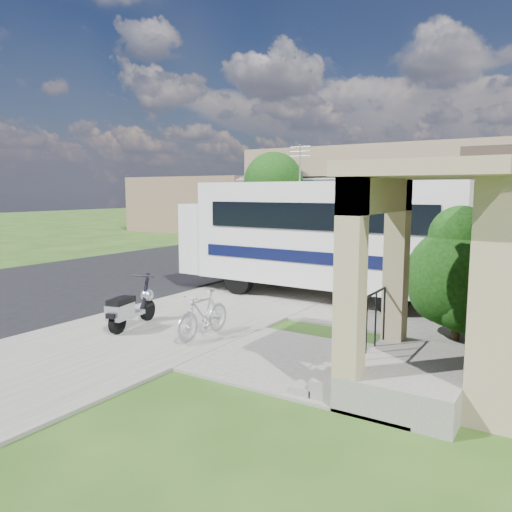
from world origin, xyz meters
The scene contains 18 objects.
ground centered at (0.00, 0.00, 0.00)m, with size 120.00×120.00×0.00m, color #1D3B10.
street_slab centered at (-7.50, 10.00, 0.01)m, with size 9.00×80.00×0.02m, color black.
sidewalk_slab centered at (-1.00, 10.00, 0.03)m, with size 4.00×80.00×0.06m, color #625F58.
driveway_slab centered at (1.50, 4.50, 0.03)m, with size 7.00×6.00×0.05m, color #625F58.
walk_slab centered at (3.00, -1.00, 0.03)m, with size 4.00×3.00×0.05m, color #625F58.
warehouse centered at (0.00, 13.97, 1.99)m, with size 12.50×8.40×5.04m.
distant_bldg_far centered at (-17.00, 22.00, 2.00)m, with size 10.00×8.00×4.00m, color brown.
distant_bldg_near centered at (-15.00, 34.00, 1.60)m, with size 8.00×7.00×3.20m, color #7B694D.
street_tree_a centered at (-3.70, 9.05, 3.25)m, with size 2.44×2.40×4.58m.
street_tree_b centered at (-3.70, 19.05, 3.39)m, with size 2.44×2.40×4.73m.
street_tree_c centered at (-3.70, 28.05, 3.10)m, with size 2.44×2.40×4.42m.
motorhome centered at (0.60, 4.28, 1.83)m, with size 8.36×2.81×4.27m.
shrub centered at (4.76, 1.86, 1.40)m, with size 2.23×2.13×2.74m.
scooter centered at (-1.44, -1.13, 0.49)m, with size 0.72×1.65×1.10m.
bicycle centered at (0.34, -0.81, 0.47)m, with size 0.45×1.58×0.95m, color #AFB0B7.
pickup_truck centered at (-5.97, 12.48, 0.85)m, with size 2.81×6.10×1.70m, color white.
van centered at (-6.25, 19.89, 0.85)m, with size 2.37×5.84×1.69m, color white.
garden_hose centered at (3.57, -0.25, 0.10)m, with size 0.45×0.45×0.20m, color #136129.
Camera 1 is at (6.54, -8.57, 3.02)m, focal length 35.00 mm.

